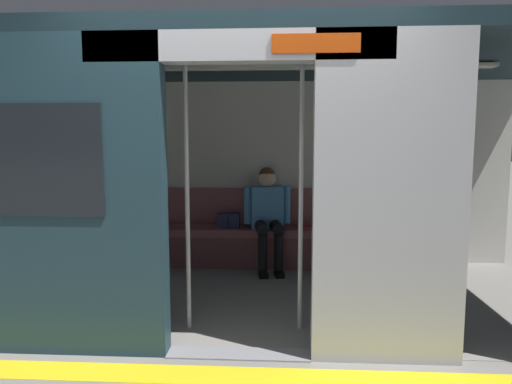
% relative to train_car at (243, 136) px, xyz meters
% --- Properties ---
extents(ground_plane, '(60.00, 60.00, 0.00)m').
position_rel_train_car_xyz_m(ground_plane, '(-0.07, 1.24, -1.55)').
color(ground_plane, gray).
extents(platform_edge_strip, '(8.00, 0.24, 0.01)m').
position_rel_train_car_xyz_m(platform_edge_strip, '(-0.07, 1.54, -1.55)').
color(platform_edge_strip, yellow).
rests_on(platform_edge_strip, ground_plane).
extents(train_car, '(6.40, 2.80, 2.34)m').
position_rel_train_car_xyz_m(train_car, '(0.00, 0.00, 0.00)').
color(train_car, '#ADAFB5').
rests_on(train_car, ground_plane).
extents(bench_seat, '(2.85, 0.44, 0.47)m').
position_rel_train_car_xyz_m(bench_seat, '(-0.07, -1.05, -1.20)').
color(bench_seat, '#935156').
rests_on(bench_seat, ground_plane).
extents(person_seated, '(0.55, 0.71, 1.19)m').
position_rel_train_car_xyz_m(person_seated, '(-0.20, -1.00, -0.87)').
color(person_seated, '#4C8CC6').
rests_on(person_seated, ground_plane).
extents(handbag, '(0.26, 0.15, 0.17)m').
position_rel_train_car_xyz_m(handbag, '(0.27, -1.08, -1.00)').
color(handbag, '#262D4C').
rests_on(handbag, bench_seat).
extents(book, '(0.23, 0.26, 0.03)m').
position_rel_train_car_xyz_m(book, '(-0.63, -1.08, -1.07)').
color(book, '#B22D2D').
rests_on(book, bench_seat).
extents(grab_pole_door, '(0.04, 0.04, 2.20)m').
position_rel_train_car_xyz_m(grab_pole_door, '(0.38, 0.79, -0.45)').
color(grab_pole_door, silver).
rests_on(grab_pole_door, ground_plane).
extents(grab_pole_far, '(0.04, 0.04, 2.20)m').
position_rel_train_car_xyz_m(grab_pole_far, '(-0.52, 0.76, -0.45)').
color(grab_pole_far, silver).
rests_on(grab_pole_far, ground_plane).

